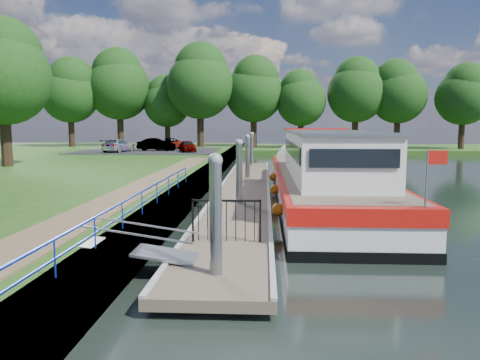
# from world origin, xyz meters

# --- Properties ---
(ground) EXTENTS (160.00, 160.00, 0.00)m
(ground) POSITION_xyz_m (0.00, 0.00, 0.00)
(ground) COLOR black
(ground) RESTS_ON ground
(bank_edge) EXTENTS (1.10, 90.00, 0.78)m
(bank_edge) POSITION_xyz_m (-2.55, 15.00, 0.39)
(bank_edge) COLOR #473D2D
(bank_edge) RESTS_ON ground
(far_bank) EXTENTS (60.00, 18.00, 0.60)m
(far_bank) POSITION_xyz_m (12.00, 52.00, 0.30)
(far_bank) COLOR #224714
(far_bank) RESTS_ON ground
(footpath) EXTENTS (1.60, 40.00, 0.05)m
(footpath) POSITION_xyz_m (-4.40, 8.00, 0.80)
(footpath) COLOR brown
(footpath) RESTS_ON riverbank
(carpark) EXTENTS (14.00, 12.00, 0.06)m
(carpark) POSITION_xyz_m (-11.00, 38.00, 0.81)
(carpark) COLOR black
(carpark) RESTS_ON riverbank
(blue_fence) EXTENTS (0.04, 18.04, 0.72)m
(blue_fence) POSITION_xyz_m (-2.75, 3.00, 1.31)
(blue_fence) COLOR #0C2DBF
(blue_fence) RESTS_ON riverbank
(pontoon) EXTENTS (2.50, 30.00, 0.56)m
(pontoon) POSITION_xyz_m (0.00, 13.00, 0.18)
(pontoon) COLOR brown
(pontoon) RESTS_ON ground
(mooring_piles) EXTENTS (0.30, 27.30, 3.55)m
(mooring_piles) POSITION_xyz_m (0.00, 13.00, 1.28)
(mooring_piles) COLOR gray
(mooring_piles) RESTS_ON ground
(gangway) EXTENTS (2.58, 1.00, 0.92)m
(gangway) POSITION_xyz_m (-1.85, 0.50, 0.63)
(gangway) COLOR #A5A8AD
(gangway) RESTS_ON ground
(gate_panel) EXTENTS (1.85, 0.05, 1.15)m
(gate_panel) POSITION_xyz_m (-0.00, 2.20, 1.15)
(gate_panel) COLOR black
(gate_panel) RESTS_ON ground
(barge) EXTENTS (4.36, 21.15, 4.78)m
(barge) POSITION_xyz_m (3.60, 12.11, 1.09)
(barge) COLOR black
(barge) RESTS_ON ground
(horizon_trees) EXTENTS (54.38, 10.03, 12.87)m
(horizon_trees) POSITION_xyz_m (-1.61, 48.68, 7.95)
(horizon_trees) COLOR #332316
(horizon_trees) RESTS_ON ground
(bank_tree_a) EXTENTS (6.12, 6.12, 9.72)m
(bank_tree_a) POSITION_xyz_m (-15.99, 20.08, 7.02)
(bank_tree_a) COLOR #332316
(bank_tree_a) RESTS_ON riverbank
(car_a) EXTENTS (2.34, 3.58, 1.13)m
(car_a) POSITION_xyz_m (-6.65, 36.08, 1.40)
(car_a) COLOR #999999
(car_a) RESTS_ON carpark
(car_b) EXTENTS (4.08, 1.96, 1.29)m
(car_b) POSITION_xyz_m (-10.18, 37.82, 1.48)
(car_b) COLOR #999999
(car_b) RESTS_ON carpark
(car_c) EXTENTS (2.54, 4.58, 1.25)m
(car_c) POSITION_xyz_m (-13.47, 35.61, 1.46)
(car_c) COLOR #999999
(car_c) RESTS_ON carpark
(car_d) EXTENTS (2.33, 4.54, 1.23)m
(car_d) POSITION_xyz_m (-9.35, 39.97, 1.45)
(car_d) COLOR #999999
(car_d) RESTS_ON carpark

